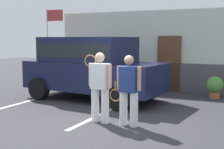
% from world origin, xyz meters
% --- Properties ---
extents(ground_plane, '(40.00, 40.00, 0.00)m').
position_xyz_m(ground_plane, '(0.00, 0.00, 0.00)').
color(ground_plane, '#2D2D33').
extents(parking_stripe_0, '(0.12, 4.40, 0.01)m').
position_xyz_m(parking_stripe_0, '(-3.30, 1.50, 0.00)').
color(parking_stripe_0, silver).
rests_on(parking_stripe_0, ground_plane).
extents(parking_stripe_1, '(0.12, 4.40, 0.01)m').
position_xyz_m(parking_stripe_1, '(-0.38, 1.50, 0.00)').
color(parking_stripe_1, silver).
rests_on(parking_stripe_1, ground_plane).
extents(house_frontage, '(8.98, 0.40, 3.08)m').
position_xyz_m(house_frontage, '(0.00, 5.58, 1.45)').
color(house_frontage, silver).
rests_on(house_frontage, ground_plane).
extents(parked_suv, '(4.78, 2.57, 2.05)m').
position_xyz_m(parked_suv, '(-1.62, 2.68, 1.15)').
color(parked_suv, '#141938').
rests_on(parked_suv, ground_plane).
extents(tennis_player_man, '(0.76, 0.29, 1.67)m').
position_xyz_m(tennis_player_man, '(-0.05, 0.26, 0.88)').
color(tennis_player_man, white).
rests_on(tennis_player_man, ground_plane).
extents(tennis_player_woman, '(0.86, 0.28, 1.63)m').
position_xyz_m(tennis_player_woman, '(0.69, 0.27, 0.84)').
color(tennis_player_woman, white).
rests_on(tennis_player_woman, ground_plane).
extents(potted_plant_by_porch, '(0.56, 0.56, 0.74)m').
position_xyz_m(potted_plant_by_porch, '(2.05, 4.59, 0.41)').
color(potted_plant_by_porch, '#9E5638').
rests_on(potted_plant_by_porch, ground_plane).
extents(flag_pole, '(0.80, 0.05, 3.22)m').
position_xyz_m(flag_pole, '(-4.51, 4.46, 2.22)').
color(flag_pole, silver).
rests_on(flag_pole, ground_plane).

